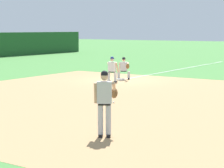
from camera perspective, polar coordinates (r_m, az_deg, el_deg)
name	(u,v)px	position (r m, az deg, el deg)	size (l,w,h in m)	color
ground_plane	(120,80)	(25.58, 1.09, 0.51)	(160.00, 160.00, 0.00)	#47843D
infield_dirt_patch	(115,98)	(18.85, 0.42, -1.89)	(18.00, 18.00, 0.01)	tan
foul_line_stripe	(183,69)	(33.26, 9.22, 1.99)	(17.52, 0.10, 0.00)	white
first_base_bag	(120,79)	(25.57, 1.09, 0.61)	(0.38, 0.38, 0.09)	white
baseball	(114,102)	(17.66, 0.22, -2.40)	(0.07, 0.07, 0.07)	white
pitcher	(105,99)	(12.02, -0.91, -2.03)	(0.84, 0.58, 1.86)	black
first_baseman	(124,67)	(25.78, 1.58, 2.20)	(0.82, 1.02, 1.34)	black
baserunner	(112,68)	(24.37, 0.02, 2.05)	(0.51, 0.64, 1.46)	black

